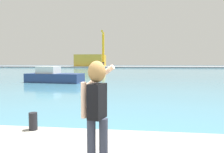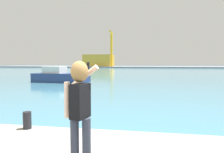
% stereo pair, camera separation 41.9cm
% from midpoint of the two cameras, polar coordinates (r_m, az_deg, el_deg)
% --- Properties ---
extents(ground_plane, '(220.00, 220.00, 0.00)m').
position_cam_midpoint_polar(ground_plane, '(53.26, 8.49, 1.33)').
color(ground_plane, '#334751').
extents(harbor_water, '(140.00, 100.00, 0.02)m').
position_cam_midpoint_polar(harbor_water, '(55.26, 8.53, 1.44)').
color(harbor_water, teal).
rests_on(harbor_water, ground_plane).
extents(far_shore_dock, '(140.00, 20.00, 0.52)m').
position_cam_midpoint_polar(far_shore_dock, '(95.23, 9.02, 2.60)').
color(far_shore_dock, gray).
rests_on(far_shore_dock, ground_plane).
extents(person_photographer, '(0.54, 0.57, 1.74)m').
position_cam_midpoint_polar(person_photographer, '(3.42, -5.23, -7.16)').
color(person_photographer, '#2D3342').
rests_on(person_photographer, quay_promenade).
extents(harbor_bollard, '(0.21, 0.21, 0.44)m').
position_cam_midpoint_polar(harbor_bollard, '(5.90, -20.06, -11.06)').
color(harbor_bollard, black).
rests_on(harbor_bollard, quay_promenade).
extents(boat_moored, '(6.64, 3.13, 1.84)m').
position_cam_midpoint_polar(boat_moored, '(25.28, -13.46, 0.05)').
color(boat_moored, navy).
rests_on(boat_moored, harbor_water).
extents(warehouse_left, '(12.22, 11.65, 5.15)m').
position_cam_midpoint_polar(warehouse_left, '(95.78, -3.41, 4.34)').
color(warehouse_left, gold).
rests_on(warehouse_left, far_shore_dock).
extents(port_crane, '(2.02, 10.38, 14.46)m').
position_cam_midpoint_polar(port_crane, '(89.66, -0.05, 8.39)').
color(port_crane, yellow).
rests_on(port_crane, far_shore_dock).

